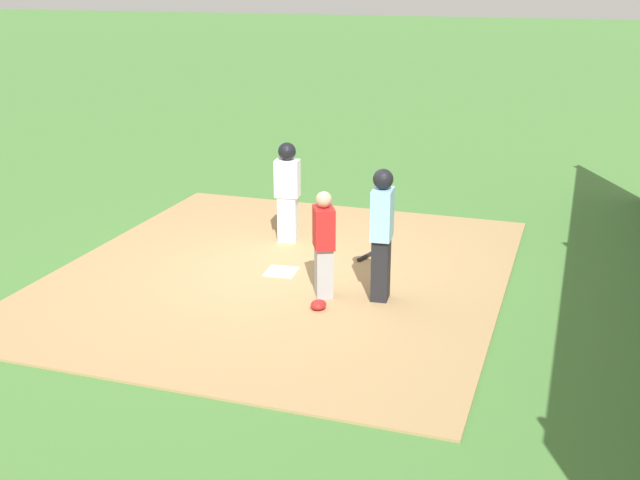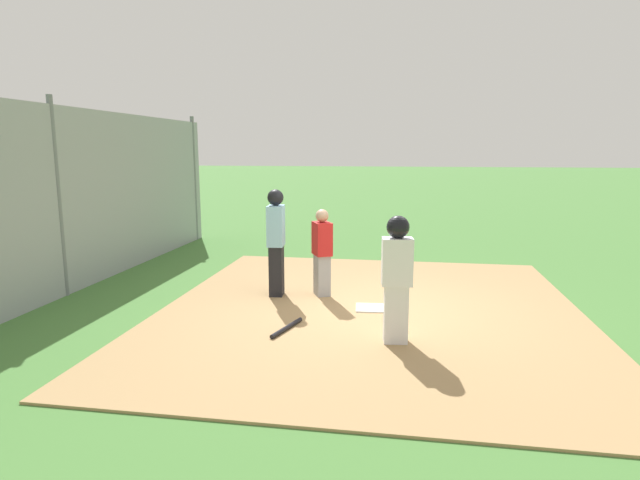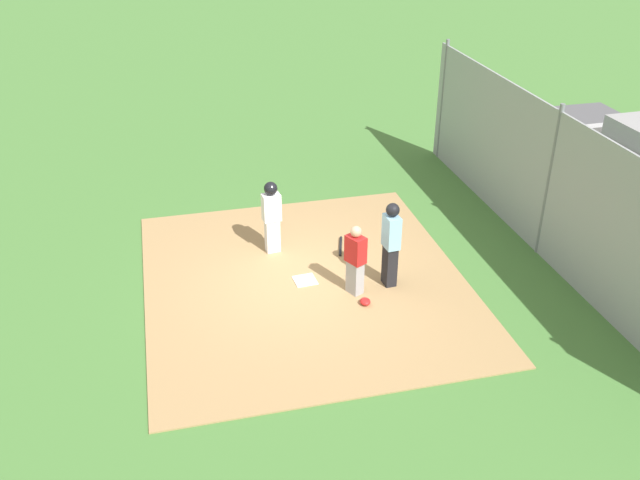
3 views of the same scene
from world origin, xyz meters
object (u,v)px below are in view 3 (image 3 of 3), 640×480
home_plate (305,280)px  catcher_mask (365,302)px  catcher (355,259)px  runner (272,213)px  baseball_bat (341,246)px  umpire (391,242)px

home_plate → catcher_mask: 1.45m
home_plate → catcher: size_ratio=0.30×
catcher → runner: 2.39m
home_plate → baseball_bat: 1.58m
home_plate → umpire: (-0.50, -1.62, 0.94)m
home_plate → umpire: 1.94m
catcher_mask → runner: bearing=28.8°
catcher → umpire: 0.80m
runner → baseball_bat: 1.75m
umpire → baseball_bat: bearing=-76.3°
catcher → catcher_mask: 0.83m
umpire → catcher: bearing=5.3°
umpire → home_plate: bearing=-22.1°
runner → catcher_mask: bearing=22.3°
umpire → runner: umpire is taller
umpire → runner: (1.88, 2.04, -0.02)m
runner → baseball_bat: (-0.21, -1.48, -0.90)m
baseball_bat → catcher_mask: size_ratio=3.33×
runner → home_plate: bearing=10.3°
catcher_mask → catcher: bearing=9.8°
catcher → umpire: umpire is taller
runner → baseball_bat: runner is taller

